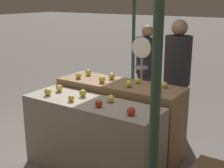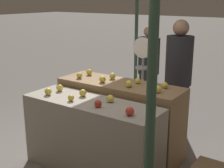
{
  "view_description": "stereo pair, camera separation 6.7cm",
  "coord_description": "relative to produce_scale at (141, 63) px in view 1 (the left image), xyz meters",
  "views": [
    {
      "loc": [
        2.04,
        -2.65,
        2.02
      ],
      "look_at": [
        0.09,
        0.3,
        1.03
      ],
      "focal_mm": 50.0,
      "sensor_mm": 36.0,
      "label": 1
    },
    {
      "loc": [
        2.1,
        -2.61,
        2.02
      ],
      "look_at": [
        0.09,
        0.3,
        1.03
      ],
      "focal_mm": 50.0,
      "sensor_mm": 36.0,
      "label": 2
    }
  ],
  "objects": [
    {
      "name": "apple_back_3",
      "position": [
        0.62,
        -0.76,
        -0.09
      ],
      "size": [
        0.09,
        0.09,
        0.09
      ],
      "primitive_type": "sphere",
      "color": "yellow",
      "rests_on": "display_counter_back"
    },
    {
      "name": "apple_front_3",
      "position": [
        0.63,
        -1.37,
        -0.17
      ],
      "size": [
        0.09,
        0.09,
        0.09
      ],
      "primitive_type": "sphere",
      "color": "red",
      "rests_on": "display_counter_front"
    },
    {
      "name": "apple_front_2",
      "position": [
        0.22,
        -1.36,
        -0.17
      ],
      "size": [
        0.08,
        0.08,
        0.08
      ],
      "primitive_type": "sphere",
      "color": "#B72D23",
      "rests_on": "display_counter_front"
    },
    {
      "name": "apple_back_4",
      "position": [
        -0.55,
        -0.54,
        -0.09
      ],
      "size": [
        0.08,
        0.08,
        0.08
      ],
      "primitive_type": "sphere",
      "color": "gold",
      "rests_on": "display_counter_back"
    },
    {
      "name": "apple_front_1",
      "position": [
        -0.16,
        -1.36,
        -0.18
      ],
      "size": [
        0.07,
        0.07,
        0.07
      ],
      "primitive_type": "sphere",
      "color": "yellow",
      "rests_on": "display_counter_front"
    },
    {
      "name": "person_customer_left",
      "position": [
        -0.37,
        0.89,
        -0.21
      ],
      "size": [
        0.42,
        0.42,
        1.56
      ],
      "rotation": [
        0.0,
        0.0,
        2.99
      ],
      "color": "#2D2D38",
      "rests_on": "ground_plane"
    },
    {
      "name": "apple_front_5",
      "position": [
        -0.16,
        -1.16,
        -0.17
      ],
      "size": [
        0.09,
        0.09,
        0.09
      ],
      "primitive_type": "sphere",
      "color": "gold",
      "rests_on": "display_counter_front"
    },
    {
      "name": "apple_back_2",
      "position": [
        0.24,
        -0.76,
        -0.09
      ],
      "size": [
        0.09,
        0.09,
        0.09
      ],
      "primitive_type": "sphere",
      "color": "yellow",
      "rests_on": "display_counter_back"
    },
    {
      "name": "display_counter_front",
      "position": [
        0.04,
        -1.25,
        -0.66
      ],
      "size": [
        1.67,
        0.55,
        0.88
      ],
      "primitive_type": "cube",
      "color": "gray",
      "rests_on": "ground_plane"
    },
    {
      "name": "apple_back_1",
      "position": [
        -0.16,
        -0.76,
        -0.09
      ],
      "size": [
        0.09,
        0.09,
        0.09
      ],
      "primitive_type": "sphere",
      "color": "yellow",
      "rests_on": "display_counter_back"
    },
    {
      "name": "produce_scale",
      "position": [
        0.0,
        0.0,
        0.0
      ],
      "size": [
        0.32,
        0.2,
        1.49
      ],
      "color": "#99999E",
      "rests_on": "ground_plane"
    },
    {
      "name": "apple_back_7",
      "position": [
        0.61,
        -0.54,
        -0.1
      ],
      "size": [
        0.08,
        0.08,
        0.08
      ],
      "primitive_type": "sphere",
      "color": "yellow",
      "rests_on": "display_counter_back"
    },
    {
      "name": "person_vendor_at_scale",
      "position": [
        0.45,
        0.26,
        -0.11
      ],
      "size": [
        0.4,
        0.4,
        1.72
      ],
      "rotation": [
        0.0,
        0.0,
        3.09
      ],
      "color": "#2D2D38",
      "rests_on": "ground_plane"
    },
    {
      "name": "apple_back_5",
      "position": [
        -0.15,
        -0.54,
        -0.09
      ],
      "size": [
        0.08,
        0.08,
        0.08
      ],
      "primitive_type": "sphere",
      "color": "gold",
      "rests_on": "display_counter_back"
    },
    {
      "name": "apple_front_0",
      "position": [
        -0.54,
        -1.35,
        -0.17
      ],
      "size": [
        0.09,
        0.09,
        0.09
      ],
      "primitive_type": "sphere",
      "color": "gold",
      "rests_on": "display_counter_front"
    },
    {
      "name": "apple_front_6",
      "position": [
        0.24,
        -1.15,
        -0.17
      ],
      "size": [
        0.09,
        0.09,
        0.09
      ],
      "primitive_type": "sphere",
      "color": "yellow",
      "rests_on": "display_counter_front"
    },
    {
      "name": "apple_back_0",
      "position": [
        -0.54,
        -0.77,
        -0.1
      ],
      "size": [
        0.08,
        0.08,
        0.08
      ],
      "primitive_type": "sphere",
      "color": "gold",
      "rests_on": "display_counter_back"
    },
    {
      "name": "apple_back_6",
      "position": [
        0.24,
        -0.55,
        -0.1
      ],
      "size": [
        0.07,
        0.07,
        0.07
      ],
      "primitive_type": "sphere",
      "color": "gold",
      "rests_on": "display_counter_back"
    },
    {
      "name": "display_counter_back",
      "position": [
        0.04,
        -0.65,
        -0.61
      ],
      "size": [
        1.67,
        0.55,
        0.96
      ],
      "primitive_type": "cube",
      "color": "olive",
      "rests_on": "ground_plane"
    },
    {
      "name": "apple_front_4",
      "position": [
        -0.53,
        -1.16,
        -0.17
      ],
      "size": [
        0.09,
        0.09,
        0.09
      ],
      "primitive_type": "sphere",
      "color": "yellow",
      "rests_on": "display_counter_front"
    }
  ]
}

